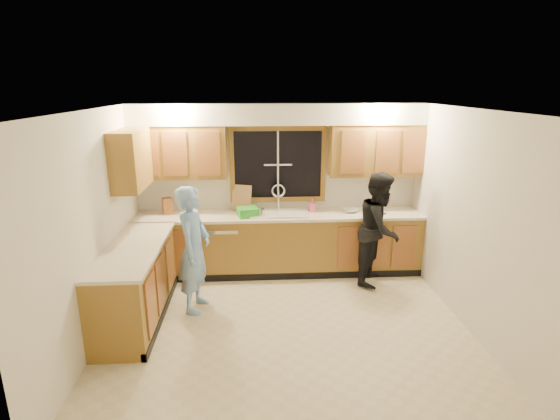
# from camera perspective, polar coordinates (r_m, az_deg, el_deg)

# --- Properties ---
(floor) EXTENTS (4.20, 4.20, 0.00)m
(floor) POSITION_cam_1_polar(r_m,az_deg,el_deg) (5.33, 0.94, -15.03)
(floor) COLOR beige
(floor) RESTS_ON ground
(ceiling) EXTENTS (4.20, 4.20, 0.00)m
(ceiling) POSITION_cam_1_polar(r_m,az_deg,el_deg) (4.57, 1.09, 12.92)
(ceiling) COLOR white
(wall_back) EXTENTS (4.20, 0.00, 4.20)m
(wall_back) POSITION_cam_1_polar(r_m,az_deg,el_deg) (6.63, -0.27, 2.98)
(wall_back) COLOR silver
(wall_back) RESTS_ON ground
(wall_left) EXTENTS (0.00, 3.80, 3.80)m
(wall_left) POSITION_cam_1_polar(r_m,az_deg,el_deg) (5.09, -23.28, -2.42)
(wall_left) COLOR silver
(wall_left) RESTS_ON ground
(wall_right) EXTENTS (0.00, 3.80, 3.80)m
(wall_right) POSITION_cam_1_polar(r_m,az_deg,el_deg) (5.38, 23.90, -1.53)
(wall_right) COLOR silver
(wall_right) RESTS_ON ground
(base_cabinets_back) EXTENTS (4.20, 0.60, 0.88)m
(base_cabinets_back) POSITION_cam_1_polar(r_m,az_deg,el_deg) (6.58, -0.11, -4.50)
(base_cabinets_back) COLOR olive
(base_cabinets_back) RESTS_ON ground
(base_cabinets_left) EXTENTS (0.60, 1.90, 0.88)m
(base_cabinets_left) POSITION_cam_1_polar(r_m,az_deg,el_deg) (5.60, -18.27, -9.16)
(base_cabinets_left) COLOR olive
(base_cabinets_left) RESTS_ON ground
(countertop_back) EXTENTS (4.20, 0.63, 0.04)m
(countertop_back) POSITION_cam_1_polar(r_m,az_deg,el_deg) (6.42, -0.11, -0.70)
(countertop_back) COLOR silver
(countertop_back) RESTS_ON base_cabinets_back
(countertop_left) EXTENTS (0.63, 1.90, 0.04)m
(countertop_left) POSITION_cam_1_polar(r_m,az_deg,el_deg) (5.42, -18.53, -4.75)
(countertop_left) COLOR silver
(countertop_left) RESTS_ON base_cabinets_left
(upper_cabinets_left) EXTENTS (1.35, 0.33, 0.75)m
(upper_cabinets_left) POSITION_cam_1_polar(r_m,az_deg,el_deg) (6.44, -13.07, 7.39)
(upper_cabinets_left) COLOR olive
(upper_cabinets_left) RESTS_ON wall_back
(upper_cabinets_right) EXTENTS (1.35, 0.33, 0.75)m
(upper_cabinets_right) POSITION_cam_1_polar(r_m,az_deg,el_deg) (6.60, 12.38, 7.63)
(upper_cabinets_right) COLOR olive
(upper_cabinets_right) RESTS_ON wall_back
(upper_cabinets_return) EXTENTS (0.33, 0.90, 0.75)m
(upper_cabinets_return) POSITION_cam_1_polar(r_m,az_deg,el_deg) (5.95, -18.88, 6.26)
(upper_cabinets_return) COLOR olive
(upper_cabinets_return) RESTS_ON wall_left
(soffit) EXTENTS (4.20, 0.35, 0.30)m
(soffit) POSITION_cam_1_polar(r_m,az_deg,el_deg) (6.30, -0.19, 12.42)
(soffit) COLOR white
(soffit) RESTS_ON wall_back
(window_frame) EXTENTS (1.44, 0.03, 1.14)m
(window_frame) POSITION_cam_1_polar(r_m,az_deg,el_deg) (6.55, -0.27, 5.95)
(window_frame) COLOR black
(window_frame) RESTS_ON wall_back
(sink) EXTENTS (0.86, 0.52, 0.57)m
(sink) POSITION_cam_1_polar(r_m,az_deg,el_deg) (6.44, -0.12, -0.95)
(sink) COLOR white
(sink) RESTS_ON countertop_back
(dishwasher) EXTENTS (0.60, 0.56, 0.82)m
(dishwasher) POSITION_cam_1_polar(r_m,az_deg,el_deg) (6.59, -7.54, -4.90)
(dishwasher) COLOR white
(dishwasher) RESTS_ON floor
(stove) EXTENTS (0.58, 0.75, 0.90)m
(stove) POSITION_cam_1_polar(r_m,az_deg,el_deg) (5.11, -19.86, -11.74)
(stove) COLOR white
(stove) RESTS_ON floor
(man) EXTENTS (0.49, 0.65, 1.60)m
(man) POSITION_cam_1_polar(r_m,az_deg,el_deg) (5.49, -11.18, -5.07)
(man) COLOR #7CACEA
(man) RESTS_ON floor
(woman) EXTENTS (0.92, 0.98, 1.61)m
(woman) POSITION_cam_1_polar(r_m,az_deg,el_deg) (6.29, 12.88, -2.39)
(woman) COLOR black
(woman) RESTS_ON floor
(knife_block) EXTENTS (0.17, 0.15, 0.24)m
(knife_block) POSITION_cam_1_polar(r_m,az_deg,el_deg) (6.60, -14.49, 0.53)
(knife_block) COLOR #A05D2C
(knife_block) RESTS_ON countertop_back
(cutting_board) EXTENTS (0.31, 0.18, 0.38)m
(cutting_board) POSITION_cam_1_polar(r_m,az_deg,el_deg) (6.58, -5.02, 1.60)
(cutting_board) COLOR tan
(cutting_board) RESTS_ON countertop_back
(dish_crate) EXTENTS (0.33, 0.32, 0.13)m
(dish_crate) POSITION_cam_1_polar(r_m,az_deg,el_deg) (6.30, -4.26, -0.25)
(dish_crate) COLOR green
(dish_crate) RESTS_ON countertop_back
(soap_bottle) EXTENTS (0.11, 0.11, 0.20)m
(soap_bottle) POSITION_cam_1_polar(r_m,az_deg,el_deg) (6.53, 4.25, 0.63)
(soap_bottle) COLOR #F35C83
(soap_bottle) RESTS_ON countertop_back
(bowl) EXTENTS (0.27, 0.27, 0.06)m
(bowl) POSITION_cam_1_polar(r_m,az_deg,el_deg) (6.59, 9.19, -0.01)
(bowl) COLOR silver
(bowl) RESTS_ON countertop_back
(can_left) EXTENTS (0.08, 0.08, 0.12)m
(can_left) POSITION_cam_1_polar(r_m,az_deg,el_deg) (6.29, -2.98, -0.32)
(can_left) COLOR #C1AF94
(can_left) RESTS_ON countertop_back
(can_right) EXTENTS (0.07, 0.07, 0.11)m
(can_right) POSITION_cam_1_polar(r_m,az_deg,el_deg) (6.29, -2.26, -0.34)
(can_right) COLOR #C1AF94
(can_right) RESTS_ON countertop_back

